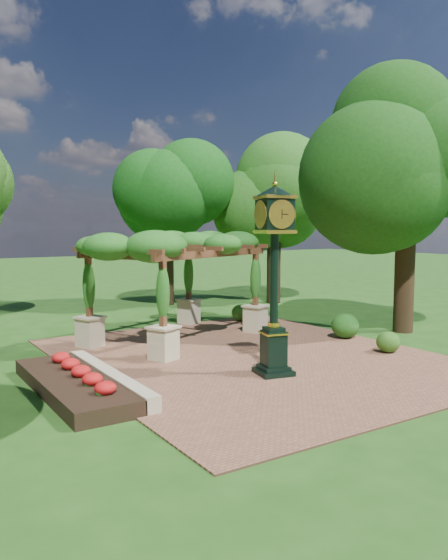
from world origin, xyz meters
TOP-DOWN VIEW (x-y plane):
  - ground at (0.00, 0.00)m, footprint 120.00×120.00m
  - brick_plaza at (0.00, 1.00)m, footprint 10.00×12.00m
  - border_wall at (-4.60, 0.50)m, footprint 0.35×5.00m
  - flower_bed at (-5.50, 0.50)m, footprint 1.50×5.00m
  - pedestal_clock at (-0.64, -0.88)m, footprint 1.17×1.17m
  - pergola at (-0.57, 4.52)m, footprint 6.95×5.74m
  - sundial at (1.63, 7.84)m, footprint 0.54×0.54m
  - shrub_front at (3.84, -0.81)m, footprint 0.73×0.73m
  - shrub_mid at (4.32, 1.47)m, footprint 1.13×1.13m
  - shrub_back at (3.28, 6.34)m, footprint 0.95×0.95m
  - tree_north at (3.02, 12.45)m, footprint 4.23×4.23m
  - tree_east_far at (7.88, 10.04)m, footprint 5.01×5.01m
  - tree_east_near at (7.10, 1.27)m, footprint 5.04×5.04m

SIDE VIEW (x-z plane):
  - ground at x=0.00m, z-range 0.00..0.00m
  - brick_plaza at x=0.00m, z-range 0.00..0.04m
  - flower_bed at x=-5.50m, z-range 0.00..0.36m
  - border_wall at x=-4.60m, z-range 0.00..0.40m
  - shrub_front at x=3.84m, z-range 0.04..0.68m
  - shrub_back at x=3.28m, z-range 0.04..0.70m
  - sundial at x=1.63m, z-range -0.05..0.79m
  - shrub_mid at x=4.32m, z-range 0.04..0.90m
  - pedestal_clock at x=-0.64m, z-range 0.49..5.46m
  - pergola at x=-0.57m, z-range 1.21..4.97m
  - tree_north at x=3.02m, z-range 1.39..8.90m
  - tree_east_far at x=7.88m, z-range 1.64..10.38m
  - tree_east_near at x=7.10m, z-range 1.73..10.95m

